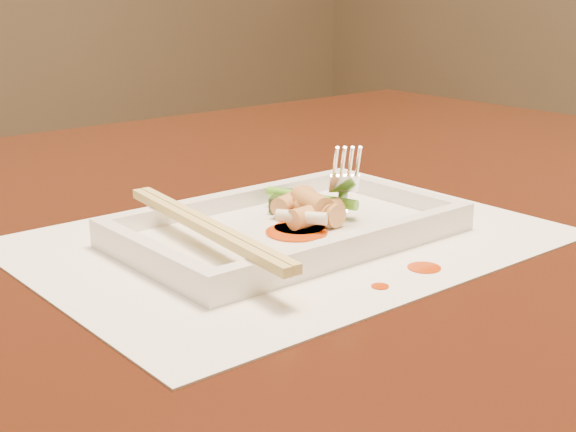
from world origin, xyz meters
TOP-DOWN VIEW (x-y plane):
  - table at (0.00, 0.00)m, footprint 1.40×0.90m
  - placemat at (-0.01, -0.11)m, footprint 0.40×0.30m
  - sauce_splatter_a at (0.02, -0.23)m, footprint 0.02×0.02m
  - sauce_splatter_b at (-0.03, -0.23)m, footprint 0.01×0.01m
  - plate_base at (-0.01, -0.11)m, footprint 0.26×0.16m
  - plate_rim_far at (-0.01, -0.04)m, footprint 0.26×0.01m
  - plate_rim_near at (-0.01, -0.19)m, footprint 0.26×0.01m
  - plate_rim_left at (-0.14, -0.11)m, footprint 0.01×0.14m
  - plate_rim_right at (0.11, -0.11)m, footprint 0.01×0.14m
  - veg_piece at (0.02, -0.07)m, footprint 0.05×0.05m
  - scallion_white at (-0.01, -0.13)m, footprint 0.03×0.04m
  - scallion_green at (0.03, -0.09)m, footprint 0.04×0.08m
  - chopstick_a at (-0.10, -0.11)m, footprint 0.03×0.23m
  - chopstick_b at (-0.09, -0.11)m, footprint 0.03×0.23m
  - fork at (0.06, -0.10)m, footprint 0.09×0.10m
  - sauce_blob_0 at (-0.01, -0.12)m, footprint 0.04×0.04m
  - sauce_blob_1 at (-0.02, -0.13)m, footprint 0.05×0.05m
  - rice_cake_0 at (0.02, -0.09)m, footprint 0.05×0.03m
  - rice_cake_1 at (0.01, -0.12)m, footprint 0.02×0.04m
  - rice_cake_2 at (0.01, -0.11)m, footprint 0.03×0.05m
  - rice_cake_3 at (0.01, -0.13)m, footprint 0.05×0.02m
  - rice_cake_4 at (0.01, -0.12)m, footprint 0.02×0.04m

SIDE VIEW (x-z plane):
  - table at x=0.00m, z-range 0.27..1.02m
  - placemat at x=-0.01m, z-range 0.75..0.75m
  - sauce_splatter_a at x=0.02m, z-range 0.75..0.75m
  - sauce_splatter_b at x=-0.03m, z-range 0.75..0.75m
  - plate_base at x=-0.01m, z-range 0.75..0.76m
  - sauce_blob_0 at x=-0.01m, z-range 0.76..0.76m
  - sauce_blob_1 at x=-0.02m, z-range 0.76..0.76m
  - plate_rim_far at x=-0.01m, z-range 0.76..0.77m
  - plate_rim_near at x=-0.01m, z-range 0.76..0.77m
  - plate_rim_left at x=-0.14m, z-range 0.76..0.77m
  - plate_rim_right at x=0.11m, z-range 0.76..0.77m
  - veg_piece at x=0.02m, z-range 0.76..0.77m
  - rice_cake_0 at x=0.02m, z-range 0.76..0.78m
  - rice_cake_1 at x=0.01m, z-range 0.76..0.78m
  - rice_cake_3 at x=0.01m, z-range 0.76..0.78m
  - rice_cake_4 at x=0.01m, z-range 0.76..0.78m
  - scallion_white at x=-0.01m, z-range 0.77..0.78m
  - scallion_green at x=0.03m, z-range 0.77..0.78m
  - rice_cake_2 at x=0.01m, z-range 0.77..0.79m
  - chopstick_a at x=-0.10m, z-range 0.77..0.78m
  - chopstick_b at x=-0.09m, z-range 0.77..0.78m
  - fork at x=0.06m, z-range 0.76..0.90m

